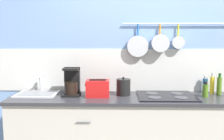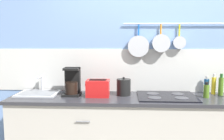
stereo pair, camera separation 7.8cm
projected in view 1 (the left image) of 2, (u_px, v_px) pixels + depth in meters
name	position (u px, v px, depth m)	size (l,w,h in m)	color
wall_back	(158.00, 59.00, 2.94)	(7.20, 0.16, 2.60)	#7293C6
cabinet_base	(161.00, 138.00, 2.72)	(3.24, 0.55, 0.85)	#B7B2A8
countertop	(162.00, 99.00, 2.67)	(3.28, 0.57, 0.03)	#2D2D33
sink_basin	(38.00, 93.00, 2.79)	(0.44, 0.37, 0.19)	#B7BABF
coffee_maker	(72.00, 84.00, 2.73)	(0.19, 0.19, 0.30)	black
toaster	(98.00, 88.00, 2.68)	(0.26, 0.17, 0.18)	red
kettle	(123.00, 87.00, 2.74)	(0.16, 0.16, 0.20)	black
cooktop	(166.00, 96.00, 2.69)	(0.61, 0.49, 0.01)	black
bottle_hot_sauce	(205.00, 90.00, 2.66)	(0.06, 0.06, 0.17)	#4C721E
bottle_sesame_oil	(205.00, 85.00, 2.87)	(0.06, 0.06, 0.20)	navy
bottle_dish_soap	(212.00, 84.00, 2.82)	(0.05, 0.05, 0.23)	yellow
bottle_olive_oil	(219.00, 85.00, 2.78)	(0.05, 0.05, 0.24)	#4C721E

